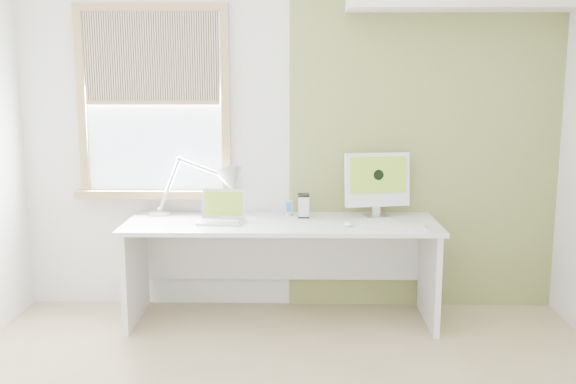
{
  "coord_description": "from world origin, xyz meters",
  "views": [
    {
      "loc": [
        0.07,
        -3.08,
        1.72
      ],
      "look_at": [
        0.0,
        1.05,
        1.0
      ],
      "focal_mm": 40.5,
      "sensor_mm": 36.0,
      "label": 1
    }
  ],
  "objects_px": {
    "desk_lamp": "(217,184)",
    "laptop": "(222,214)",
    "desk": "(282,246)",
    "imac": "(377,181)",
    "external_drive": "(304,206)"
  },
  "relations": [
    {
      "from": "desk_lamp",
      "to": "laptop",
      "type": "height_order",
      "value": "desk_lamp"
    },
    {
      "from": "desk_lamp",
      "to": "imac",
      "type": "xyz_separation_m",
      "value": [
        1.17,
        -0.04,
        0.03
      ]
    },
    {
      "from": "laptop",
      "to": "imac",
      "type": "relative_size",
      "value": 0.69
    },
    {
      "from": "desk",
      "to": "external_drive",
      "type": "xyz_separation_m",
      "value": [
        0.16,
        0.11,
        0.28
      ]
    },
    {
      "from": "desk_lamp",
      "to": "external_drive",
      "type": "relative_size",
      "value": 4.63
    },
    {
      "from": "laptop",
      "to": "external_drive",
      "type": "xyz_separation_m",
      "value": [
        0.57,
        0.17,
        0.03
      ]
    },
    {
      "from": "laptop",
      "to": "external_drive",
      "type": "relative_size",
      "value": 2.0
    },
    {
      "from": "external_drive",
      "to": "imac",
      "type": "distance_m",
      "value": 0.56
    },
    {
      "from": "laptop",
      "to": "imac",
      "type": "height_order",
      "value": "imac"
    },
    {
      "from": "desk",
      "to": "laptop",
      "type": "bearing_deg",
      "value": -172.24
    },
    {
      "from": "desk_lamp",
      "to": "laptop",
      "type": "xyz_separation_m",
      "value": [
        0.06,
        -0.23,
        -0.17
      ]
    },
    {
      "from": "desk",
      "to": "desk_lamp",
      "type": "bearing_deg",
      "value": 160.36
    },
    {
      "from": "desk",
      "to": "laptop",
      "type": "distance_m",
      "value": 0.49
    },
    {
      "from": "desk_lamp",
      "to": "external_drive",
      "type": "xyz_separation_m",
      "value": [
        0.64,
        -0.06,
        -0.14
      ]
    },
    {
      "from": "laptop",
      "to": "imac",
      "type": "distance_m",
      "value": 1.14
    }
  ]
}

